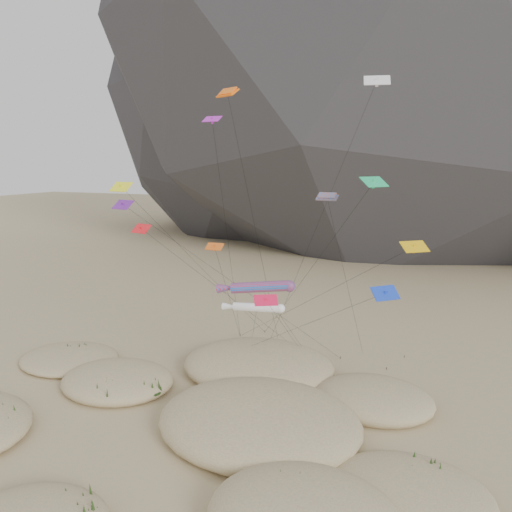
{
  "coord_description": "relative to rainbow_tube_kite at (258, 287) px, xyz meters",
  "views": [
    {
      "loc": [
        18.23,
        -30.87,
        22.46
      ],
      "look_at": [
        1.23,
        12.0,
        13.54
      ],
      "focal_mm": 35.0,
      "sensor_mm": 36.0,
      "label": 1
    }
  ],
  "objects": [
    {
      "name": "kite_stakes",
      "position": [
        1.55,
        10.52,
        -10.12
      ],
      "size": [
        20.56,
        8.98,
        0.3
      ],
      "color": "#3F2D1E",
      "rests_on": "ground"
    },
    {
      "name": "dune_grass",
      "position": [
        -1.42,
        -9.67,
        -9.42
      ],
      "size": [
        41.31,
        26.29,
        1.46
      ],
      "color": "black",
      "rests_on": "ground"
    },
    {
      "name": "white_tube_kite",
      "position": [
        1.4,
        -4.34,
        -0.69
      ],
      "size": [
        10.1,
        17.77,
        10.19
      ],
      "color": "white",
      "rests_on": "ground"
    },
    {
      "name": "delta_kites",
      "position": [
        0.12,
        -1.64,
        7.34
      ],
      "size": [
        31.75,
        23.8,
        29.52
      ],
      "color": "#D95714",
      "rests_on": "ground"
    },
    {
      "name": "orange_parafoil",
      "position": [
        -3.29,
        0.81,
        18.0
      ],
      "size": [
        3.56,
        10.56,
        29.15
      ],
      "color": "#FF660D",
      "rests_on": "ground"
    },
    {
      "name": "rainbow_tube_kite",
      "position": [
        0.0,
        0.0,
        0.0
      ],
      "size": [
        7.83,
        9.76,
        11.14
      ],
      "color": "red",
      "rests_on": "ground"
    },
    {
      "name": "ground",
      "position": [
        -1.01,
        -12.95,
        -10.27
      ],
      "size": [
        500.0,
        500.0,
        0.0
      ],
      "primitive_type": "plane",
      "color": "#CCB789",
      "rests_on": "ground"
    },
    {
      "name": "multi_parafoil",
      "position": [
        6.48,
        1.11,
        8.57
      ],
      "size": [
        2.97,
        12.33,
        19.54
      ],
      "color": "#DF5117",
      "rests_on": "ground"
    },
    {
      "name": "dunes",
      "position": [
        -1.59,
        -8.11,
        -9.53
      ],
      "size": [
        49.4,
        38.34,
        4.03
      ],
      "color": "#CCB789",
      "rests_on": "ground"
    }
  ]
}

